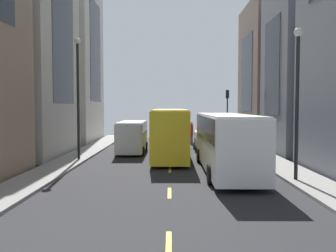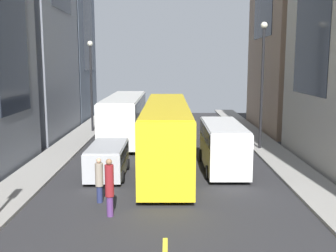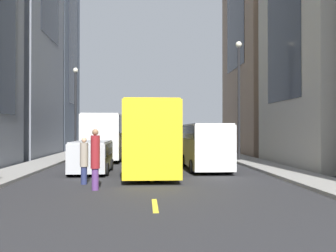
# 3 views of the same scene
# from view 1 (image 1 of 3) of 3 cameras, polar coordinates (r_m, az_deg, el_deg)

# --- Properties ---
(ground_plane) EXTENTS (40.12, 40.12, 0.00)m
(ground_plane) POSITION_cam_1_polar(r_m,az_deg,el_deg) (25.15, 0.31, -5.66)
(ground_plane) COLOR #28282B
(sidewalk_west) EXTENTS (2.23, 44.00, 0.15)m
(sidewalk_west) POSITION_cam_1_polar(r_m,az_deg,el_deg) (26.06, 15.84, -5.30)
(sidewalk_west) COLOR gray
(sidewalk_west) RESTS_ON ground
(sidewalk_east) EXTENTS (2.23, 44.00, 0.15)m
(sidewalk_east) POSITION_cam_1_polar(r_m,az_deg,el_deg) (26.10, -15.20, -5.28)
(sidewalk_east) COLOR gray
(sidewalk_east) RESTS_ON ground
(lane_stripe_0) EXTENTS (0.16, 2.00, 0.01)m
(lane_stripe_0) POSITION_cam_1_polar(r_m,az_deg,el_deg) (46.02, 0.38, -1.72)
(lane_stripe_0) COLOR yellow
(lane_stripe_0) RESTS_ON ground
(lane_stripe_1) EXTENTS (0.16, 2.00, 0.01)m
(lane_stripe_1) POSITION_cam_1_polar(r_m,az_deg,el_deg) (40.04, 0.37, -2.42)
(lane_stripe_1) COLOR yellow
(lane_stripe_1) RESTS_ON ground
(lane_stripe_2) EXTENTS (0.16, 2.00, 0.01)m
(lane_stripe_2) POSITION_cam_1_polar(r_m,az_deg,el_deg) (34.07, 0.35, -3.37)
(lane_stripe_2) COLOR yellow
(lane_stripe_2) RESTS_ON ground
(lane_stripe_3) EXTENTS (0.16, 2.00, 0.01)m
(lane_stripe_3) POSITION_cam_1_polar(r_m,az_deg,el_deg) (28.12, 0.33, -4.73)
(lane_stripe_3) COLOR yellow
(lane_stripe_3) RESTS_ON ground
(lane_stripe_4) EXTENTS (0.16, 2.00, 0.01)m
(lane_stripe_4) POSITION_cam_1_polar(r_m,az_deg,el_deg) (22.19, 0.29, -6.81)
(lane_stripe_4) COLOR yellow
(lane_stripe_4) RESTS_ON ground
(lane_stripe_5) EXTENTS (0.16, 2.00, 0.01)m
(lane_stripe_5) POSITION_cam_1_polar(r_m,az_deg,el_deg) (16.31, 0.23, -10.40)
(lane_stripe_5) COLOR yellow
(lane_stripe_5) RESTS_ON ground
(lane_stripe_6) EXTENTS (0.16, 2.00, 0.01)m
(lane_stripe_6) POSITION_cam_1_polar(r_m,az_deg,el_deg) (10.56, 0.10, -17.95)
(lane_stripe_6) COLOR yellow
(lane_stripe_6) RESTS_ON ground
(building_west_0) EXTENTS (7.63, 10.07, 14.84)m
(building_west_0) POSITION_cam_1_polar(r_m,az_deg,el_deg) (41.77, 17.28, 7.85)
(building_west_0) COLOR #7A665B
(building_west_0) RESTS_ON ground
(building_west_1) EXTENTS (9.32, 7.71, 14.03)m
(building_west_1) POSITION_cam_1_polar(r_m,az_deg,el_deg) (32.62, 23.85, 8.42)
(building_west_1) COLOR slate
(building_west_1) RESTS_ON ground
(building_east_0) EXTENTS (9.14, 9.62, 19.69)m
(building_east_0) POSITION_cam_1_polar(r_m,az_deg,el_deg) (42.83, -17.33, 10.99)
(building_east_0) COLOR beige
(building_east_0) RESTS_ON ground
(building_east_1) EXTENTS (6.89, 9.89, 18.05)m
(building_east_1) POSITION_cam_1_polar(r_m,az_deg,el_deg) (31.21, -22.18, 12.44)
(building_east_1) COLOR #B7B2A8
(building_east_1) RESTS_ON ground
(city_bus_white) EXTENTS (2.80, 11.51, 3.35)m
(city_bus_white) POSITION_cam_1_polar(r_m,az_deg,el_deg) (21.48, 8.97, -1.78)
(city_bus_white) COLOR silver
(city_bus_white) RESTS_ON ground
(streetcar_yellow) EXTENTS (2.70, 14.30, 3.59)m
(streetcar_yellow) POSITION_cam_1_polar(r_m,az_deg,el_deg) (28.86, 0.33, -0.30)
(streetcar_yellow) COLOR yellow
(streetcar_yellow) RESTS_ON ground
(delivery_van_white) EXTENTS (2.25, 6.17, 2.58)m
(delivery_van_white) POSITION_cam_1_polar(r_m,az_deg,el_deg) (30.29, -5.60, -1.31)
(delivery_van_white) COLOR white
(delivery_van_white) RESTS_ON ground
(car_silver_0) EXTENTS (2.01, 4.07, 1.66)m
(car_silver_0) POSITION_cam_1_polar(r_m,az_deg,el_deg) (31.63, 5.93, -2.11)
(car_silver_0) COLOR #B7BABF
(car_silver_0) RESTS_ON ground
(pedestrian_walking_far) EXTENTS (0.34, 0.34, 1.93)m
(pedestrian_walking_far) POSITION_cam_1_polar(r_m,az_deg,el_deg) (35.57, 4.90, -1.47)
(pedestrian_walking_far) COLOR navy
(pedestrian_walking_far) RESTS_ON ground
(pedestrian_crossing_near) EXTENTS (0.34, 0.34, 2.29)m
(pedestrian_crossing_near) POSITION_cam_1_polar(r_m,az_deg,el_deg) (37.05, 3.69, -0.99)
(pedestrian_crossing_near) COLOR #593372
(pedestrian_crossing_near) RESTS_ON ground
(traffic_light_near_corner) EXTENTS (0.32, 0.44, 5.48)m
(traffic_light_near_corner) POSITION_cam_1_polar(r_m,az_deg,el_deg) (40.51, 9.24, 3.23)
(traffic_light_near_corner) COLOR black
(traffic_light_near_corner) RESTS_ON ground
(streetlamp_near) EXTENTS (0.44, 0.44, 8.36)m
(streetlamp_near) POSITION_cam_1_polar(r_m,az_deg,el_deg) (25.98, -13.88, 5.95)
(streetlamp_near) COLOR black
(streetlamp_near) RESTS_ON ground
(streetlamp_far) EXTENTS (0.44, 0.44, 7.52)m
(streetlamp_far) POSITION_cam_1_polar(r_m,az_deg,el_deg) (19.29, 19.53, 5.61)
(streetlamp_far) COLOR black
(streetlamp_far) RESTS_ON ground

